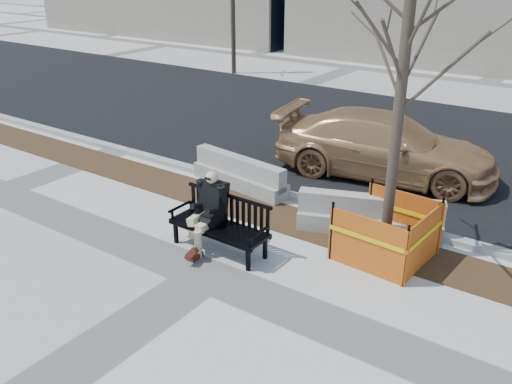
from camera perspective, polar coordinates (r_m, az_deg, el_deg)
ground at (r=9.45m, az=-5.14°, el=-8.61°), size 120.00×120.00×0.00m
mulch_strip at (r=11.29m, az=3.34°, el=-2.86°), size 40.00×1.20×0.02m
asphalt_street at (r=16.52m, az=14.84°, el=5.05°), size 60.00×10.40×0.01m
curb at (r=12.01m, az=5.75°, el=-0.97°), size 60.00×0.25×0.12m
bench at (r=10.16m, az=-3.81°, el=-6.07°), size 1.96×0.73×1.04m
seated_man at (r=10.35m, az=-4.77°, el=-5.52°), size 0.63×1.04×1.44m
tree_fence at (r=10.22m, az=13.12°, el=-6.51°), size 2.39×2.39×5.56m
sedan at (r=13.89m, az=12.99°, el=1.73°), size 5.58×2.99×1.54m
jersey_barrier_left at (r=12.84m, az=-1.71°, el=0.52°), size 2.68×0.88×0.76m
jersey_barrier_right at (r=10.98m, az=11.58°, el=-4.17°), size 2.78×1.49×0.79m
far_tree_left at (r=25.90m, az=-2.32°, el=12.29°), size 3.00×3.00×6.17m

